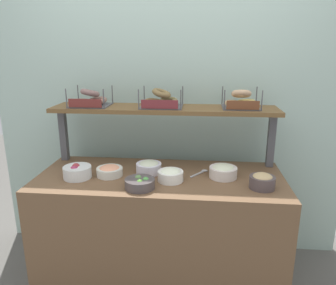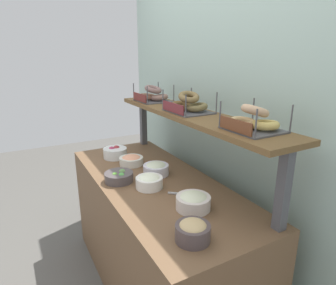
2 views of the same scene
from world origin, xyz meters
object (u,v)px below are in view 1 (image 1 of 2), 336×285
Objects in this scene: bowl_scallion_spread at (149,167)px; bowl_veggie_mix at (140,183)px; serving_spoon_near_plate at (201,172)px; bowl_cream_cheese at (170,175)px; bagel_basket_cinnamon_raisin at (161,101)px; bowl_beet_salad at (77,172)px; bowl_hummus at (262,181)px; bagel_basket_plain at (241,101)px; bagel_basket_poppy at (90,100)px; bowl_lox_spread at (110,171)px; bowl_potato_salad at (223,171)px.

bowl_scallion_spread is 0.26m from bowl_veggie_mix.
bowl_scallion_spread reaches higher than serving_spoon_near_plate.
bagel_basket_cinnamon_raisin reaches higher than bowl_cream_cheese.
bowl_hummus is at bearing -2.53° from bowl_beet_salad.
bowl_veggie_mix is at bearing -15.82° from bowl_beet_salad.
bowl_hummus is at bearing -75.40° from bagel_basket_plain.
bagel_basket_poppy is at bearing 167.77° from serving_spoon_near_plate.
bowl_beet_salad is at bearing -164.86° from bowl_lox_spread.
bagel_basket_plain is (0.27, 0.20, 0.47)m from serving_spoon_near_plate.
bowl_cream_cheese is 0.95× the size of bowl_scallion_spread.
bowl_beet_salad is at bearing -163.88° from bowl_scallion_spread.
bowl_lox_spread reaches higher than serving_spoon_near_plate.
bagel_basket_poppy reaches higher than serving_spoon_near_plate.
bowl_potato_salad is at bearing -13.85° from bagel_basket_poppy.
bowl_scallion_spread reaches higher than bowl_cream_cheese.
bagel_basket_poppy is (-0.46, 0.21, 0.43)m from bowl_scallion_spread.
bowl_beet_salad is 1.06× the size of bowl_scallion_spread.
bowl_potato_salad is 1.05× the size of bowl_scallion_spread.
bowl_beet_salad is at bearing -168.93° from serving_spoon_near_plate.
bowl_lox_spread is at bearing -176.57° from bowl_potato_salad.
bowl_scallion_spread is (0.47, 0.13, 0.00)m from bowl_beet_salad.
bowl_cream_cheese is 1.14× the size of serving_spoon_near_plate.
bowl_veggie_mix is 1.18× the size of bowl_hummus.
bowl_potato_salad is at bearing 3.43° from bowl_lox_spread.
bowl_potato_salad is 0.36m from bowl_cream_cheese.
bagel_basket_plain is at bearing 37.67° from bowl_cream_cheese.
bowl_scallion_spread is 0.80m from bagel_basket_plain.
bowl_hummus reaches higher than bowl_veggie_mix.
bowl_scallion_spread is 0.67× the size of bagel_basket_plain.
bagel_basket_cinnamon_raisin is at bearing 0.32° from bagel_basket_poppy.
bagel_basket_cinnamon_raisin reaches higher than bowl_scallion_spread.
bowl_hummus is 0.55× the size of bagel_basket_poppy.
bagel_basket_plain is at bearing 1.32° from bagel_basket_poppy.
bagel_basket_poppy reaches higher than bowl_scallion_spread.
bowl_potato_salad is at bearing -114.47° from bagel_basket_plain.
serving_spoon_near_plate is (0.83, 0.16, -0.04)m from bowl_beet_salad.
bowl_scallion_spread is (-0.51, 0.03, -0.00)m from bowl_potato_salad.
bowl_scallion_spread is at bearing 86.79° from bowl_veggie_mix.
bowl_lox_spread is at bearing 173.76° from bowl_hummus.
bowl_scallion_spread is 0.67m from bagel_basket_poppy.
bagel_basket_cinnamon_raisin is at bearing 80.39° from bowl_veggie_mix.
bowl_hummus is 0.44m from serving_spoon_near_plate.
bowl_beet_salad reaches higher than bowl_veggie_mix.
serving_spoon_near_plate is at bearing 37.32° from bowl_veggie_mix.
bagel_basket_cinnamon_raisin is (0.53, 0.35, 0.43)m from bowl_beet_salad.
bowl_lox_spread is 1.00× the size of bowl_scallion_spread.
bagel_basket_poppy is at bearing 151.76° from bowl_cream_cheese.
bowl_potato_salad is 1.00× the size of bowl_veggie_mix.
bowl_veggie_mix is 0.79m from bagel_basket_poppy.
bowl_beet_salad is 0.77m from bagel_basket_cinnamon_raisin.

